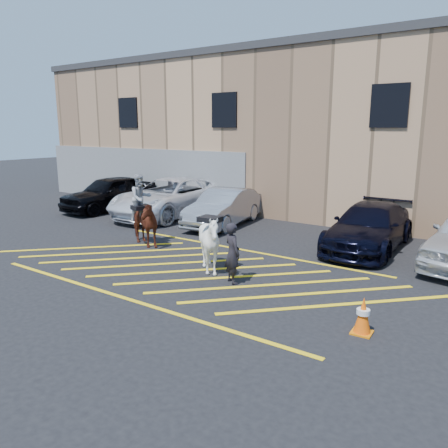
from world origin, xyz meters
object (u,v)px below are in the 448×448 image
Objects in this scene: car_silver_sedan at (224,207)px; traffic_cone at (363,315)px; car_white_pickup at (170,197)px; car_blue_suv at (369,227)px; handler at (232,253)px; mounted_bay at (141,217)px; saddled_white at (210,243)px; car_black_suv at (110,193)px.

traffic_cone is at bearing -47.62° from car_silver_sedan.
car_white_pickup is 1.36× the size of car_silver_sedan.
car_silver_sedan reaches higher than car_blue_suv.
handler is (-1.87, -5.20, 0.06)m from car_blue_suv.
saddled_white is (3.54, -0.99, -0.12)m from mounted_bay.
car_silver_sedan is 9.87m from traffic_cone.
traffic_cone is (8.05, -2.23, -0.60)m from mounted_bay.
car_black_suv is 0.97× the size of car_blue_suv.
handler reaches higher than traffic_cone.
car_black_suv is at bearing -171.36° from car_white_pickup.
car_silver_sedan is 0.89× the size of car_blue_suv.
saddled_white is (9.40, -4.76, 0.02)m from car_black_suv.
car_white_pickup is 8.05m from saddled_white.
mounted_bay is 1.43× the size of saddled_white.
mounted_bay is at bearing -104.42° from car_silver_sedan.
mounted_bay reaches higher than car_black_suv.
traffic_cone is (3.59, -0.93, -0.41)m from handler.
car_silver_sedan is (6.35, 0.34, -0.09)m from car_black_suv.
car_black_suv is 6.56× the size of traffic_cone.
traffic_cone is at bearing -32.23° from car_white_pickup.
car_silver_sedan is at bearing 139.99° from traffic_cone.
car_black_suv reaches higher than handler.
mounted_bay is 3.68m from saddled_white.
car_black_suv reaches higher than car_silver_sedan.
car_blue_suv is at bearing 105.62° from traffic_cone.
car_white_pickup is 1.22× the size of car_blue_suv.
car_blue_suv is 6.38m from traffic_cone.
handler is 4.65m from mounted_bay.
saddled_white is 2.28× the size of traffic_cone.
car_white_pickup reaches higher than handler.
handler reaches higher than car_silver_sedan.
car_silver_sedan is 2.84× the size of handler.
car_black_suv is 2.87× the size of saddled_white.
car_silver_sedan is at bearing 176.54° from car_blue_suv.
car_silver_sedan is 4.15m from mounted_bay.
handler is at bearing -21.94° from car_black_suv.
car_silver_sedan is at bearing -4.21° from car_white_pickup.
mounted_bay reaches higher than saddled_white.
traffic_cone is at bearing -75.77° from car_blue_suv.
car_silver_sedan is 6.71m from handler.
car_silver_sedan is 2.65× the size of saddled_white.
mounted_bay is (-6.33, -3.90, 0.24)m from car_blue_suv.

